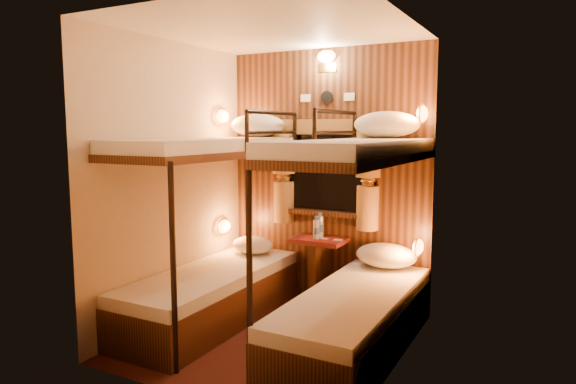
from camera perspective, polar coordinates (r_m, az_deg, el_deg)
The scene contains 22 objects.
floor at distance 4.26m, azimuth -1.59°, elevation -15.88°, with size 2.10×2.10×0.00m, color #36130E.
ceiling at distance 4.00m, azimuth -1.71°, elevation 17.69°, with size 2.10×2.10×0.00m, color silver.
wall_back at distance 4.89m, azimuth 4.42°, elevation 1.61°, with size 2.40×2.40×0.00m, color #C6B293.
wall_front at distance 3.09m, azimuth -11.27°, elevation -1.64°, with size 2.40×2.40×0.00m, color #C6B293.
wall_left at distance 4.53m, azimuth -12.72°, elevation 1.03°, with size 2.40×2.40×0.00m, color #C6B293.
wall_right at distance 3.58m, azimuth 12.45°, elevation -0.52°, with size 2.40×2.40×0.00m, color #C6B293.
back_panel at distance 4.88m, azimuth 4.35°, elevation 1.59°, with size 2.00×0.03×2.40m, color black.
bunk_left at distance 4.48m, azimuth -8.47°, elevation -7.29°, with size 0.72×1.90×1.82m.
bunk_right at distance 3.88m, azimuth 7.38°, elevation -9.53°, with size 0.72×1.90×1.82m.
window at distance 4.85m, azimuth 4.21°, elevation 1.34°, with size 1.00×0.12×0.79m.
curtains at distance 4.82m, azimuth 4.06°, elevation 2.29°, with size 1.10×0.22×1.00m.
back_fixtures at distance 4.86m, azimuth 4.30°, elevation 13.93°, with size 0.54×0.09×0.48m.
reading_lamps at distance 4.57m, azimuth 2.68°, elevation 1.75°, with size 2.00×0.20×1.25m.
table at distance 4.85m, azimuth 3.39°, elevation -7.86°, with size 0.50×0.34×0.66m.
bottle_left at distance 4.81m, azimuth 3.57°, elevation -3.88°, with size 0.07×0.07×0.23m.
bottle_right at distance 4.74m, azimuth 3.16°, elevation -4.18°, with size 0.06×0.06×0.21m.
sachet_a at distance 4.73m, azimuth 5.59°, elevation -5.31°, with size 0.08×0.06×0.01m, color silver.
sachet_b at distance 4.76m, azimuth 4.06°, elevation -5.21°, with size 0.07×0.05×0.01m, color silver.
pillow_lower_left at distance 5.02m, azimuth -3.94°, elevation -5.89°, with size 0.42×0.30×0.17m, color silver.
pillow_lower_right at distance 4.59m, azimuth 10.85°, elevation -6.93°, with size 0.54×0.38×0.21m, color silver.
pillow_upper_left at distance 4.99m, azimuth -3.41°, elevation 7.42°, with size 0.55×0.39×0.22m, color silver.
pillow_upper_right at distance 4.39m, azimuth 10.91°, elevation 7.39°, with size 0.56×0.40×0.22m, color silver.
Camera 1 is at (1.94, -3.42, 1.66)m, focal length 32.00 mm.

